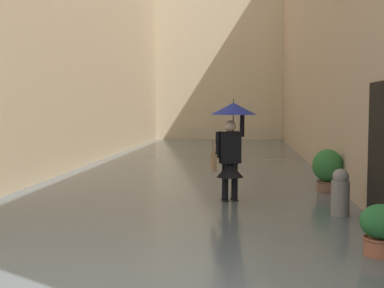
{
  "coord_description": "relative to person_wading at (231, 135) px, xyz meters",
  "views": [
    {
      "loc": [
        -1.32,
        4.33,
        1.84
      ],
      "look_at": [
        -0.43,
        -4.59,
        1.18
      ],
      "focal_mm": 48.41,
      "sensor_mm": 36.0,
      "label": 1
    }
  ],
  "objects": [
    {
      "name": "person_wading",
      "position": [
        0.0,
        0.0,
        0.0
      ],
      "size": [
        0.86,
        0.86,
        1.97
      ],
      "color": "black",
      "rests_on": "ground_plane"
    },
    {
      "name": "mooring_bollard",
      "position": [
        -1.78,
        1.17,
        -0.88
      ],
      "size": [
        0.29,
        0.29,
        0.84
      ],
      "color": "gray",
      "rests_on": "ground_plane"
    },
    {
      "name": "building_facade_left",
      "position": [
        -3.14,
        -6.29,
        3.67
      ],
      "size": [
        2.04,
        27.06,
        9.95
      ],
      "color": "tan",
      "rests_on": "ground_plane"
    },
    {
      "name": "flood_water",
      "position": [
        1.09,
        -6.29,
        -1.26
      ],
      "size": [
        7.46,
        29.06,
        0.08
      ],
      "primitive_type": "cube",
      "color": "#515B60",
      "rests_on": "ground_plane"
    },
    {
      "name": "potted_plant_near_left",
      "position": [
        -1.95,
        -1.18,
        -0.76
      ],
      "size": [
        0.62,
        0.62,
        0.96
      ],
      "color": "brown",
      "rests_on": "ground_plane"
    },
    {
      "name": "building_facade_far",
      "position": [
        1.09,
        -18.72,
        5.2
      ],
      "size": [
        10.26,
        1.8,
        12.99
      ],
      "primitive_type": "cube",
      "color": "beige",
      "rests_on": "ground_plane"
    },
    {
      "name": "ground_plane",
      "position": [
        1.09,
        -6.29,
        -1.3
      ],
      "size": [
        60.0,
        60.0,
        0.0
      ],
      "primitive_type": "plane",
      "color": "gray"
    },
    {
      "name": "potted_plant_mid_left",
      "position": [
        -1.84,
        3.4,
        -0.92
      ],
      "size": [
        0.5,
        0.5,
        0.69
      ],
      "color": "#9E563D",
      "rests_on": "ground_plane"
    }
  ]
}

